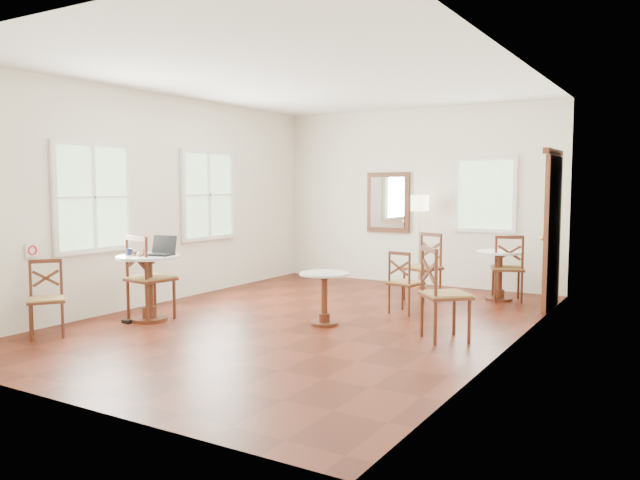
# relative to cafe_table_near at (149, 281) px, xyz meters

# --- Properties ---
(ground) EXTENTS (7.00, 7.00, 0.00)m
(ground) POSITION_rel_cafe_table_near_xyz_m (1.71, 1.03, -0.51)
(ground) COLOR #501A0D
(ground) RESTS_ON ground
(room_shell) EXTENTS (5.02, 7.02, 3.01)m
(room_shell) POSITION_rel_cafe_table_near_xyz_m (1.65, 1.30, 1.38)
(room_shell) COLOR white
(room_shell) RESTS_ON ground
(cafe_table_near) EXTENTS (0.78, 0.78, 0.83)m
(cafe_table_near) POSITION_rel_cafe_table_near_xyz_m (0.00, 0.00, 0.00)
(cafe_table_near) COLOR #4F2413
(cafe_table_near) RESTS_ON ground
(cafe_table_mid) EXTENTS (0.61, 0.61, 0.64)m
(cafe_table_mid) POSITION_rel_cafe_table_near_xyz_m (2.00, 0.95, -0.11)
(cafe_table_mid) COLOR #4F2413
(cafe_table_mid) RESTS_ON ground
(cafe_table_back) EXTENTS (0.69, 0.69, 0.73)m
(cafe_table_back) POSITION_rel_cafe_table_near_xyz_m (3.39, 3.69, -0.06)
(cafe_table_back) COLOR #4F2413
(cafe_table_back) RESTS_ON ground
(chair_near_a) EXTENTS (0.56, 0.56, 1.08)m
(chair_near_a) POSITION_rel_cafe_table_near_xyz_m (-0.05, 0.05, 0.02)
(chair_near_a) COLOR #4F2413
(chair_near_a) RESTS_ON ground
(chair_near_b) EXTENTS (0.55, 0.55, 0.86)m
(chair_near_b) POSITION_rel_cafe_table_near_xyz_m (-0.41, -1.15, -0.08)
(chair_near_b) COLOR #4F2413
(chair_near_b) RESTS_ON ground
(chair_mid_a) EXTENTS (0.45, 0.45, 0.84)m
(chair_mid_a) POSITION_rel_cafe_table_near_xyz_m (2.57, 2.08, -0.10)
(chair_mid_a) COLOR #4F2413
(chair_mid_a) RESTS_ON ground
(chair_mid_b) EXTENTS (0.67, 0.67, 1.03)m
(chair_mid_b) POSITION_rel_cafe_table_near_xyz_m (3.50, 0.96, 0.00)
(chair_mid_b) COLOR #4F2413
(chair_mid_b) RESTS_ON ground
(chair_back_a) EXTENTS (0.58, 0.58, 0.98)m
(chair_back_a) POSITION_rel_cafe_table_near_xyz_m (3.51, 3.70, -0.02)
(chair_back_a) COLOR #4F2413
(chair_back_a) RESTS_ON ground
(chair_back_b) EXTENTS (0.58, 0.58, 0.99)m
(chair_back_b) POSITION_rel_cafe_table_near_xyz_m (2.42, 3.13, -0.02)
(chair_back_b) COLOR #4F2413
(chair_back_b) RESTS_ON ground
(floor_lamp) EXTENTS (0.30, 0.30, 1.54)m
(floor_lamp) POSITION_rel_cafe_table_near_xyz_m (1.93, 4.18, 0.79)
(floor_lamp) COLOR #BF8C3F
(floor_lamp) RESTS_ON ground
(laptop) EXTENTS (0.39, 0.34, 0.24)m
(laptop) POSITION_rel_cafe_table_near_xyz_m (0.09, 0.14, 0.37)
(laptop) COLOR black
(laptop) RESTS_ON cafe_table_near
(mouse) EXTENTS (0.11, 0.09, 0.04)m
(mouse) POSITION_rel_cafe_table_near_xyz_m (-0.25, 0.00, 0.33)
(mouse) COLOR black
(mouse) RESTS_ON cafe_table_near
(navy_mug) EXTENTS (0.11, 0.07, 0.09)m
(navy_mug) POSITION_rel_cafe_table_near_xyz_m (-0.21, -0.11, 0.36)
(navy_mug) COLOR black
(navy_mug) RESTS_ON cafe_table_near
(water_glass) EXTENTS (0.07, 0.07, 0.11)m
(water_glass) POSITION_rel_cafe_table_near_xyz_m (-0.12, 0.15, 0.37)
(water_glass) COLOR white
(water_glass) RESTS_ON cafe_table_near
(power_adapter) EXTENTS (0.11, 0.07, 0.04)m
(power_adapter) POSITION_rel_cafe_table_near_xyz_m (-0.14, -0.25, -0.49)
(power_adapter) COLOR black
(power_adapter) RESTS_ON ground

